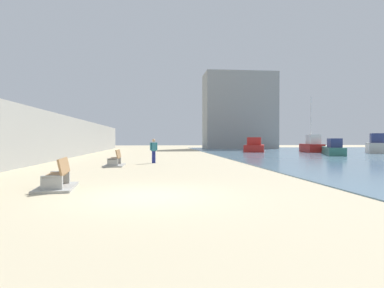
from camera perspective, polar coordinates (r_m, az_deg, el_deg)
ground_plane at (r=27.18m, az=-6.73°, el=-2.52°), size 120.00×120.00×0.00m
seawall at (r=28.25m, az=-22.13°, el=1.13°), size 0.80×64.00×3.53m
bench_near at (r=11.35m, az=-22.38°, el=-6.03°), size 1.32×2.21×0.98m
bench_far at (r=19.90m, az=-13.26°, el=-3.08°), size 1.11×2.11×0.98m
person_walking at (r=21.83m, az=-6.68°, el=-0.88°), size 0.49×0.29×1.62m
boat_outer at (r=36.31m, az=23.35°, el=-0.75°), size 4.48×7.91×1.63m
boat_nearest at (r=43.19m, az=20.12°, el=-0.24°), size 3.00×6.15×6.96m
boat_mid_bay at (r=42.64m, az=29.37°, el=-0.26°), size 3.59×4.59×2.21m
boat_far_left at (r=42.29m, az=10.81°, el=-0.41°), size 4.29×6.78×1.79m
harbor_building at (r=57.08m, az=8.21°, el=5.67°), size 12.00×6.00×12.85m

